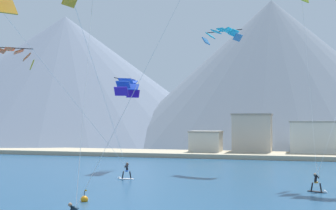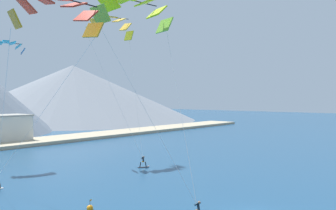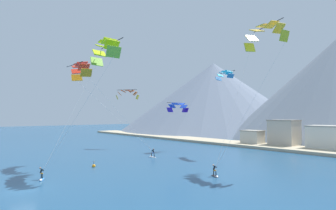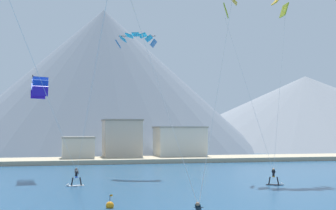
{
  "view_description": "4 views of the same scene",
  "coord_description": "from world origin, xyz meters",
  "px_view_note": "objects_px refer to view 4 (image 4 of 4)",
  "views": [
    {
      "loc": [
        8.17,
        -20.55,
        6.15
      ],
      "look_at": [
        -2.21,
        16.03,
        7.34
      ],
      "focal_mm": 50.0,
      "sensor_mm": 36.0,
      "label": 1
    },
    {
      "loc": [
        -27.98,
        -13.65,
        9.76
      ],
      "look_at": [
        3.94,
        12.36,
        8.81
      ],
      "focal_mm": 40.0,
      "sensor_mm": 36.0,
      "label": 2
    },
    {
      "loc": [
        32.42,
        -6.91,
        8.19
      ],
      "look_at": [
        2.31,
        18.98,
        9.86
      ],
      "focal_mm": 28.0,
      "sensor_mm": 36.0,
      "label": 3
    },
    {
      "loc": [
        -11.24,
        -20.56,
        5.3
      ],
      "look_at": [
        -2.47,
        15.62,
        7.31
      ],
      "focal_mm": 50.0,
      "sensor_mm": 36.0,
      "label": 4
    }
  ],
  "objects_px": {
    "parafoil_kite_distant_high_outer": "(39,85)",
    "race_marker_buoy": "(110,206)",
    "kitesurfer_near_lead": "(74,180)",
    "parafoil_kite_distant_mid_solo": "(136,39)",
    "kitesurfer_near_trail": "(276,180)"
  },
  "relations": [
    {
      "from": "parafoil_kite_distant_high_outer",
      "to": "race_marker_buoy",
      "type": "bearing_deg",
      "value": -76.82
    },
    {
      "from": "parafoil_kite_distant_high_outer",
      "to": "kitesurfer_near_lead",
      "type": "bearing_deg",
      "value": -70.57
    },
    {
      "from": "parafoil_kite_distant_high_outer",
      "to": "race_marker_buoy",
      "type": "xyz_separation_m",
      "value": [
        5.52,
        -23.57,
        -10.37
      ]
    },
    {
      "from": "parafoil_kite_distant_high_outer",
      "to": "race_marker_buoy",
      "type": "relative_size",
      "value": 6.03
    },
    {
      "from": "parafoil_kite_distant_high_outer",
      "to": "parafoil_kite_distant_mid_solo",
      "type": "height_order",
      "value": "parafoil_kite_distant_mid_solo"
    },
    {
      "from": "kitesurfer_near_lead",
      "to": "parafoil_kite_distant_high_outer",
      "type": "distance_m",
      "value": 14.83
    },
    {
      "from": "kitesurfer_near_lead",
      "to": "race_marker_buoy",
      "type": "distance_m",
      "value": 13.37
    },
    {
      "from": "kitesurfer_near_lead",
      "to": "parafoil_kite_distant_high_outer",
      "type": "relative_size",
      "value": 0.29
    },
    {
      "from": "kitesurfer_near_trail",
      "to": "parafoil_kite_distant_mid_solo",
      "type": "xyz_separation_m",
      "value": [
        -10.89,
        16.71,
        16.49
      ]
    },
    {
      "from": "kitesurfer_near_trail",
      "to": "race_marker_buoy",
      "type": "relative_size",
      "value": 1.69
    },
    {
      "from": "kitesurfer_near_lead",
      "to": "parafoil_kite_distant_mid_solo",
      "type": "distance_m",
      "value": 22.42
    },
    {
      "from": "parafoil_kite_distant_mid_solo",
      "to": "race_marker_buoy",
      "type": "bearing_deg",
      "value": -103.37
    },
    {
      "from": "kitesurfer_near_trail",
      "to": "parafoil_kite_distant_high_outer",
      "type": "distance_m",
      "value": 28.5
    },
    {
      "from": "parafoil_kite_distant_mid_solo",
      "to": "race_marker_buoy",
      "type": "relative_size",
      "value": 5.24
    },
    {
      "from": "kitesurfer_near_trail",
      "to": "parafoil_kite_distant_mid_solo",
      "type": "relative_size",
      "value": 0.32
    }
  ]
}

